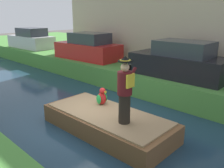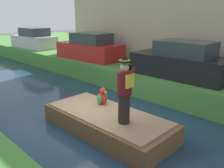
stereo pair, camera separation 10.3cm
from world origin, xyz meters
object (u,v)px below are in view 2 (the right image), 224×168
(parrot_plush, at_px, (102,97))
(parked_car_red, at_px, (90,48))
(boat, at_px, (107,122))
(person_pirate, at_px, (125,91))
(parked_car_silver, at_px, (34,39))
(parked_car_dark, at_px, (181,62))

(parrot_plush, xyz_separation_m, parked_car_red, (3.87, 5.24, 0.71))
(boat, height_order, parrot_plush, parrot_plush)
(person_pirate, height_order, parked_car_silver, person_pirate)
(parrot_plush, bearing_deg, person_pirate, -109.86)
(parrot_plush, bearing_deg, parked_car_silver, 72.00)
(boat, distance_m, parked_car_red, 7.36)
(parked_car_red, xyz_separation_m, parked_car_silver, (0.00, 6.66, 0.00))
(boat, bearing_deg, parked_car_silver, 71.26)
(person_pirate, bearing_deg, parrot_plush, 82.99)
(parked_car_silver, bearing_deg, person_pirate, -108.20)
(parked_car_dark, height_order, parked_car_silver, same)
(boat, xyz_separation_m, parrot_plush, (0.38, 0.63, 0.55))
(boat, xyz_separation_m, parked_car_silver, (4.25, 12.53, 1.27))
(person_pirate, relative_size, parked_car_red, 0.45)
(parked_car_red, bearing_deg, parrot_plush, -126.42)
(person_pirate, xyz_separation_m, parked_car_dark, (4.39, 0.86, 0.03))
(parrot_plush, bearing_deg, parked_car_dark, -8.70)
(parked_car_red, height_order, parked_car_silver, same)
(boat, distance_m, person_pirate, 1.49)
(parked_car_dark, distance_m, parked_car_red, 5.83)
(parked_car_dark, distance_m, parked_car_silver, 12.50)
(parked_car_dark, bearing_deg, parrot_plush, 171.30)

